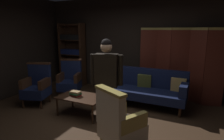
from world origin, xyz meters
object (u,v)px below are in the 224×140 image
at_px(armchair_wing_right, 37,85).
at_px(standing_figure, 107,77).
at_px(book_red_leather, 76,95).
at_px(book_green_cloth, 76,94).
at_px(coffee_table, 81,98).
at_px(velvet_couch, 143,87).
at_px(armchair_wing_left, 70,79).
at_px(potted_plant, 104,76).
at_px(bookshelf, 73,54).
at_px(folding_screen, 179,63).
at_px(armchair_gilt_accent, 119,123).
at_px(book_tan_leather, 75,92).

distance_m(armchair_wing_right, standing_figure, 2.26).
xyz_separation_m(book_red_leather, book_green_cloth, (0.00, -0.00, 0.04)).
distance_m(coffee_table, book_green_cloth, 0.16).
distance_m(velvet_couch, book_red_leather, 1.69).
height_order(velvet_couch, armchair_wing_left, armchair_wing_left).
distance_m(armchair_wing_left, book_red_leather, 1.23).
bearing_deg(coffee_table, velvet_couch, 49.42).
xyz_separation_m(armchair_wing_left, potted_plant, (0.69, 0.70, 0.02)).
relative_size(velvet_couch, book_red_leather, 9.43).
bearing_deg(standing_figure, book_red_leather, 160.50).
height_order(bookshelf, velvet_couch, bookshelf).
height_order(armchair_wing_left, book_red_leather, armchair_wing_left).
bearing_deg(armchair_wing_right, coffee_table, -1.66).
bearing_deg(folding_screen, velvet_couch, -135.72).
height_order(book_red_leather, book_green_cloth, book_green_cloth).
distance_m(standing_figure, book_green_cloth, 1.14).
distance_m(armchair_gilt_accent, armchair_wing_left, 2.86).
bearing_deg(book_tan_leather, potted_plant, 95.32).
relative_size(coffee_table, standing_figure, 0.59).
bearing_deg(book_green_cloth, folding_screen, 45.79).
distance_m(coffee_table, book_red_leather, 0.15).
height_order(potted_plant, book_green_cloth, potted_plant).
distance_m(bookshelf, book_red_leather, 2.58).
xyz_separation_m(armchair_wing_right, standing_figure, (2.16, -0.40, 0.54)).
height_order(armchair_wing_right, book_green_cloth, armchair_wing_right).
bearing_deg(book_tan_leather, velvet_couch, 46.71).
distance_m(bookshelf, armchair_wing_right, 2.02).
distance_m(bookshelf, book_tan_leather, 2.56).
xyz_separation_m(velvet_couch, book_red_leather, (-1.16, -1.23, -0.02)).
bearing_deg(book_tan_leather, coffee_table, 11.63).
bearing_deg(armchair_gilt_accent, book_red_leather, 148.83).
xyz_separation_m(armchair_gilt_accent, potted_plant, (-1.57, 2.45, 0.02)).
bearing_deg(book_red_leather, velvet_couch, 46.71).
bearing_deg(folding_screen, potted_plant, -170.25).
distance_m(bookshelf, coffee_table, 2.65).
bearing_deg(potted_plant, book_red_leather, -84.68).
xyz_separation_m(folding_screen, velvet_couch, (-0.73, -0.71, -0.53)).
relative_size(coffee_table, armchair_wing_left, 0.96).
relative_size(coffee_table, book_tan_leather, 4.69).
bearing_deg(folding_screen, armchair_wing_right, -148.80).
distance_m(armchair_wing_right, book_green_cloth, 1.22).
distance_m(potted_plant, book_red_leather, 1.60).
relative_size(folding_screen, bookshelf, 1.04).
distance_m(coffee_table, book_tan_leather, 0.19).
bearing_deg(bookshelf, coffee_table, -49.45).
height_order(velvet_couch, book_green_cloth, velvet_couch).
bearing_deg(coffee_table, armchair_wing_right, 178.34).
xyz_separation_m(armchair_wing_left, book_green_cloth, (0.84, -0.90, -0.02)).
height_order(bookshelf, armchair_gilt_accent, bookshelf).
distance_m(folding_screen, armchair_wing_right, 3.67).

